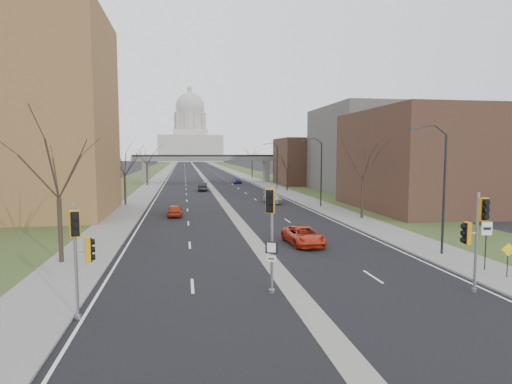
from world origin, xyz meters
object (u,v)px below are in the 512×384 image
object	(u,v)px
signal_pole_left	(80,245)
car_right_far	(237,181)
car_right_mid	(272,198)
car_left_near	(175,210)
car_right_near	(303,236)
signal_pole_median	(271,221)
warning_sign	(508,255)
signal_pole_right	(476,228)
speed_limit_sign	(486,237)
car_left_far	(203,187)

from	to	relation	value
signal_pole_left	car_right_far	xyz separation A→B (m)	(16.05, 77.07, -2.53)
signal_pole_left	car_right_mid	bearing A→B (deg)	51.28
car_right_far	car_left_near	bearing A→B (deg)	-106.74
car_right_near	car_right_mid	world-z (taller)	car_right_mid
signal_pole_median	warning_sign	distance (m)	13.56
signal_pole_right	speed_limit_sign	world-z (taller)	signal_pole_right
car_right_near	car_right_far	world-z (taller)	car_right_near
car_left_near	car_right_far	xyz separation A→B (m)	(12.85, 48.24, 0.00)
car_left_near	car_right_far	world-z (taller)	same
car_left_near	car_right_mid	distance (m)	16.66
signal_pole_median	car_right_far	bearing A→B (deg)	106.34
car_right_near	car_right_mid	xyz separation A→B (m)	(3.11, 26.63, 0.03)
signal_pole_median	car_left_far	xyz separation A→B (m)	(-0.75, 58.10, -2.92)
signal_pole_median	speed_limit_sign	distance (m)	13.38
signal_pole_right	car_right_mid	xyz separation A→B (m)	(-2.07, 38.89, -2.56)
signal_pole_left	car_left_far	distance (m)	60.41
speed_limit_sign	car_left_near	distance (m)	31.09
car_right_near	car_right_far	size ratio (longest dim) A/B	1.27
warning_sign	car_right_mid	xyz separation A→B (m)	(-5.50, 37.06, -0.65)
signal_pole_left	car_right_near	xyz separation A→B (m)	(13.07, 12.65, -2.51)
signal_pole_right	signal_pole_left	bearing A→B (deg)	-172.38
signal_pole_left	car_left_far	bearing A→B (deg)	66.46
car_left_far	car_right_mid	distance (m)	22.33
speed_limit_sign	car_right_far	world-z (taller)	speed_limit_sign
signal_pole_median	signal_pole_right	xyz separation A→B (m)	(9.92, -1.40, -0.39)
warning_sign	car_right_near	world-z (taller)	warning_sign
warning_sign	car_right_mid	world-z (taller)	warning_sign
car_left_near	signal_pole_right	bearing A→B (deg)	118.93
car_left_near	car_right_far	distance (m)	49.92
warning_sign	car_left_near	bearing A→B (deg)	141.64
speed_limit_sign	car_right_near	xyz separation A→B (m)	(-8.40, 8.94, -1.39)
signal_pole_left	warning_sign	xyz separation A→B (m)	(21.69, 2.22, -1.83)
speed_limit_sign	car_right_far	distance (m)	73.57
car_right_near	signal_pole_median	bearing A→B (deg)	-117.21
signal_pole_median	car_right_far	world-z (taller)	signal_pole_median
signal_pole_median	speed_limit_sign	size ratio (longest dim) A/B	1.86
speed_limit_sign	car_left_far	world-z (taller)	speed_limit_sign
car_right_mid	car_left_near	bearing A→B (deg)	-141.37
signal_pole_left	signal_pole_right	xyz separation A→B (m)	(18.25, 0.38, 0.09)
signal_pole_right	warning_sign	xyz separation A→B (m)	(3.43, 1.83, -1.92)
signal_pole_median	signal_pole_right	size ratio (longest dim) A/B	1.05
signal_pole_median	car_right_mid	xyz separation A→B (m)	(7.85, 37.50, -2.95)
car_left_near	car_left_far	distance (m)	31.36
car_right_mid	car_right_far	size ratio (longest dim) A/B	1.27
signal_pole_left	car_left_near	distance (m)	29.11
car_left_near	car_left_far	world-z (taller)	car_left_far
speed_limit_sign	car_left_near	xyz separation A→B (m)	(-18.27, 25.12, -1.41)
signal_pole_right	car_right_mid	bearing A→B (deg)	99.46
signal_pole_left	car_right_far	size ratio (longest dim) A/B	1.26
signal_pole_median	car_left_far	size ratio (longest dim) A/B	1.16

